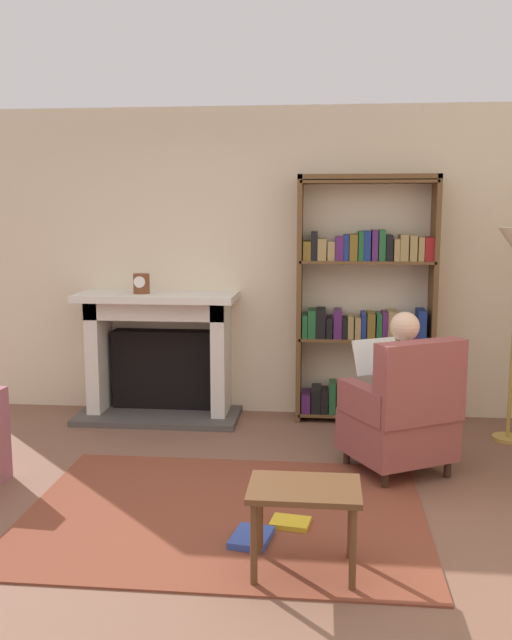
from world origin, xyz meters
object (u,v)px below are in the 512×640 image
(bookshelf, at_px, (365,307))
(seated_reader, at_px, (394,383))
(fireplace, at_px, (160,351))
(armchair_reading, at_px, (403,415))
(mantel_clock, at_px, (141,284))
(side_table, at_px, (304,500))

(bookshelf, distance_m, seated_reader, 1.23)
(bookshelf, bearing_deg, fireplace, -178.87)
(armchair_reading, bearing_deg, mantel_clock, -57.63)
(bookshelf, relative_size, seated_reader, 1.85)
(fireplace, distance_m, bookshelf, 1.83)
(fireplace, height_order, armchair_reading, fireplace)
(side_table, bearing_deg, armchair_reading, 65.83)
(fireplace, bearing_deg, armchair_reading, -31.59)
(mantel_clock, bearing_deg, side_table, -59.59)
(fireplace, relative_size, armchair_reading, 1.46)
(mantel_clock, relative_size, side_table, 0.30)
(seated_reader, distance_m, side_table, 1.64)
(mantel_clock, relative_size, bookshelf, 0.08)
(fireplace, xyz_separation_m, bookshelf, (1.79, 0.04, 0.41))
(side_table, bearing_deg, bookshelf, 80.99)
(fireplace, distance_m, armchair_reading, 2.35)
(fireplace, xyz_separation_m, seated_reader, (1.94, -1.13, 0.04))
(fireplace, height_order, mantel_clock, mantel_clock)
(fireplace, distance_m, mantel_clock, 0.63)
(seated_reader, bearing_deg, mantel_clock, -56.07)
(fireplace, bearing_deg, mantel_clock, -141.54)
(bookshelf, xyz_separation_m, armchair_reading, (0.21, -1.26, -0.57))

